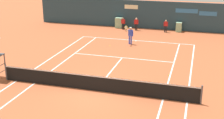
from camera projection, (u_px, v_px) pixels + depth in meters
name	position (u px, v px, depth m)	size (l,w,h in m)	color
ground_plane	(98.00, 87.00, 18.38)	(80.00, 80.00, 0.01)	#B25633
tennis_net	(95.00, 83.00, 17.69)	(12.10, 0.10, 1.07)	#4C4C51
sponsor_back_wall	(147.00, 15.00, 32.80)	(25.00, 1.02, 3.01)	#233D4C
player_on_baseline	(130.00, 34.00, 27.01)	(0.70, 0.64, 1.78)	blue
ball_kid_right_post	(123.00, 23.00, 32.56)	(0.43, 0.18, 1.29)	black
ball_kid_centre_post	(166.00, 25.00, 31.34)	(0.43, 0.21, 1.30)	black
ball_kid_left_post	(136.00, 23.00, 32.16)	(0.45, 0.22, 1.35)	black
tennis_ball_near_service_line	(168.00, 75.00, 20.08)	(0.07, 0.07, 0.07)	#CCE033
tennis_ball_mid_court	(110.00, 45.00, 26.79)	(0.07, 0.07, 0.07)	#CCE033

